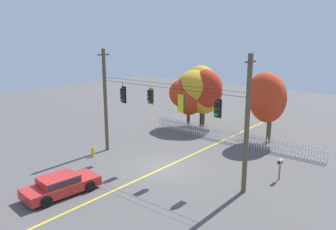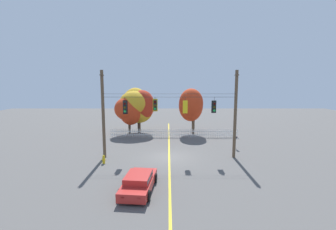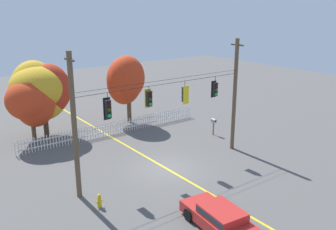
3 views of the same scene
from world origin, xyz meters
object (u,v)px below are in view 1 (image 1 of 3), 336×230
(traffic_signal_northbound_primary, at_px, (123,95))
(autumn_maple_near_fence, at_px, (187,94))
(autumn_oak_far_east, at_px, (205,88))
(autumn_maple_far_west, at_px, (266,97))
(traffic_signal_westbound_side, at_px, (150,96))
(traffic_signal_eastbound_side, at_px, (217,109))
(traffic_signal_southbound_primary, at_px, (182,103))
(fire_hydrant, at_px, (93,152))
(parked_car, at_px, (60,185))
(autumn_maple_mid, at_px, (200,90))
(roadside_mailbox, at_px, (280,163))

(traffic_signal_northbound_primary, height_order, autumn_maple_near_fence, traffic_signal_northbound_primary)
(autumn_oak_far_east, relative_size, autumn_maple_far_west, 0.96)
(traffic_signal_westbound_side, height_order, traffic_signal_eastbound_side, same)
(traffic_signal_southbound_primary, xyz_separation_m, autumn_maple_near_fence, (-6.64, 9.84, -1.38))
(traffic_signal_northbound_primary, distance_m, autumn_maple_far_west, 12.02)
(traffic_signal_northbound_primary, bearing_deg, fire_hydrant, -133.28)
(autumn_maple_far_west, relative_size, parked_car, 1.36)
(autumn_maple_mid, bearing_deg, traffic_signal_southbound_primary, -61.72)
(traffic_signal_eastbound_side, bearing_deg, parked_car, -131.04)
(autumn_maple_near_fence, xyz_separation_m, roadside_mailbox, (12.13, -6.83, -2.22))
(fire_hydrant, bearing_deg, roadside_mailbox, 20.63)
(traffic_signal_northbound_primary, relative_size, traffic_signal_westbound_side, 1.19)
(traffic_signal_southbound_primary, height_order, autumn_maple_near_fence, traffic_signal_southbound_primary)
(autumn_oak_far_east, bearing_deg, roadside_mailbox, -35.80)
(traffic_signal_westbound_side, relative_size, traffic_signal_southbound_primary, 0.90)
(fire_hydrant, xyz_separation_m, roadside_mailbox, (12.52, 4.71, 0.73))
(traffic_signal_westbound_side, relative_size, autumn_maple_far_west, 0.22)
(parked_car, distance_m, roadside_mailbox, 13.33)
(traffic_signal_northbound_primary, xyz_separation_m, traffic_signal_southbound_primary, (5.40, -0.02, 0.05))
(autumn_maple_mid, distance_m, roadside_mailbox, 14.01)
(traffic_signal_westbound_side, distance_m, traffic_signal_eastbound_side, 5.31)
(parked_car, bearing_deg, traffic_signal_westbound_side, 84.10)
(traffic_signal_westbound_side, xyz_separation_m, autumn_maple_mid, (-3.14, 10.83, -1.17))
(parked_car, bearing_deg, traffic_signal_eastbound_side, 48.96)
(traffic_signal_southbound_primary, distance_m, parked_car, 8.72)
(fire_hydrant, bearing_deg, autumn_maple_mid, 84.57)
(autumn_maple_near_fence, height_order, parked_car, autumn_maple_near_fence)
(traffic_signal_northbound_primary, relative_size, traffic_signal_southbound_primary, 1.07)
(traffic_signal_westbound_side, distance_m, fire_hydrant, 6.46)
(traffic_signal_northbound_primary, bearing_deg, parked_car, -73.94)
(parked_car, bearing_deg, roadside_mailbox, 48.03)
(autumn_oak_far_east, distance_m, parked_car, 18.03)
(traffic_signal_southbound_primary, bearing_deg, autumn_oak_far_east, 115.93)
(parked_car, relative_size, fire_hydrant, 5.89)
(autumn_maple_near_fence, relative_size, autumn_maple_mid, 0.87)
(traffic_signal_southbound_primary, height_order, autumn_maple_far_west, autumn_maple_far_west)
(autumn_maple_near_fence, bearing_deg, roadside_mailbox, -29.37)
(fire_hydrant, bearing_deg, traffic_signal_northbound_primary, 46.72)
(fire_hydrant, bearing_deg, autumn_oak_far_east, 81.72)
(traffic_signal_northbound_primary, bearing_deg, autumn_maple_mid, 92.28)
(traffic_signal_northbound_primary, xyz_separation_m, autumn_oak_far_east, (0.19, 10.71, -0.72))
(autumn_maple_mid, xyz_separation_m, autumn_oak_far_east, (0.62, -0.11, 0.26))
(traffic_signal_southbound_primary, height_order, fire_hydrant, traffic_signal_southbound_primary)
(autumn_maple_mid, xyz_separation_m, fire_hydrant, (-1.19, -12.55, -3.30))
(traffic_signal_westbound_side, height_order, fire_hydrant, traffic_signal_westbound_side)
(traffic_signal_northbound_primary, xyz_separation_m, parked_car, (1.99, -6.92, -4.05))
(autumn_maple_mid, distance_m, autumn_maple_far_west, 7.36)
(traffic_signal_northbound_primary, bearing_deg, autumn_maple_near_fence, 97.17)
(traffic_signal_northbound_primary, height_order, fire_hydrant, traffic_signal_northbound_primary)
(autumn_maple_near_fence, height_order, fire_hydrant, autumn_maple_near_fence)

